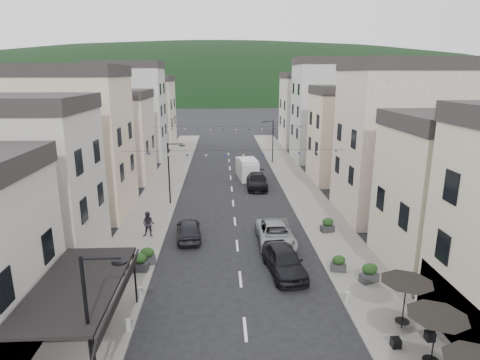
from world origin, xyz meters
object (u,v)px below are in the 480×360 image
(parked_car_d, at_px, (257,181))
(parked_car_e, at_px, (189,229))
(pedestrian_a, at_px, (126,263))
(delivery_van, at_px, (247,168))
(pedestrian_b, at_px, (149,224))
(parked_car_b, at_px, (278,232))
(parked_car_a, at_px, (284,260))
(parked_car_c, at_px, (276,234))

(parked_car_d, height_order, parked_car_e, parked_car_d)
(parked_car_d, height_order, pedestrian_a, pedestrian_a)
(delivery_van, bearing_deg, parked_car_d, -86.09)
(parked_car_d, bearing_deg, pedestrian_b, -122.87)
(parked_car_b, distance_m, parked_car_d, 14.62)
(delivery_van, height_order, pedestrian_a, delivery_van)
(parked_car_d, bearing_deg, parked_car_b, -86.61)
(parked_car_a, height_order, parked_car_e, parked_car_a)
(delivery_van, xyz_separation_m, pedestrian_b, (-8.70, -17.98, -0.09))
(parked_car_b, bearing_deg, parked_car_a, -95.21)
(parked_car_b, height_order, parked_car_d, parked_car_d)
(parked_car_c, bearing_deg, pedestrian_b, 169.39)
(parked_car_e, xyz_separation_m, pedestrian_b, (-3.07, 0.30, 0.34))
(parked_car_e, bearing_deg, parked_car_d, -120.75)
(parked_car_a, xyz_separation_m, parked_car_e, (-6.45, 5.79, -0.09))
(parked_car_b, bearing_deg, delivery_van, 92.06)
(parked_car_c, xyz_separation_m, pedestrian_b, (-9.56, 1.63, 0.33))
(delivery_van, distance_m, pedestrian_b, 19.98)
(delivery_van, bearing_deg, parked_car_b, -93.22)
(parked_car_e, bearing_deg, delivery_van, -113.01)
(parked_car_a, distance_m, delivery_van, 24.09)
(parked_car_b, bearing_deg, parked_car_d, 89.90)
(parked_car_d, relative_size, delivery_van, 1.02)
(parked_car_d, bearing_deg, pedestrian_a, -114.33)
(parked_car_b, bearing_deg, parked_car_e, 172.69)
(parked_car_c, distance_m, pedestrian_b, 9.70)
(delivery_van, bearing_deg, pedestrian_a, -117.15)
(parked_car_c, distance_m, delivery_van, 19.64)
(parked_car_a, distance_m, parked_car_b, 5.10)
(parked_car_c, relative_size, parked_car_d, 1.04)
(delivery_van, bearing_deg, parked_car_a, -94.75)
(parked_car_e, distance_m, pedestrian_a, 6.77)
(parked_car_c, height_order, delivery_van, delivery_van)
(parked_car_d, distance_m, pedestrian_b, 16.62)
(parked_car_d, distance_m, delivery_van, 4.46)
(parked_car_a, xyz_separation_m, parked_car_c, (0.04, 4.46, -0.08))
(parked_car_b, height_order, parked_car_e, parked_car_e)
(parked_car_c, relative_size, delivery_van, 1.06)
(delivery_van, bearing_deg, parked_car_e, -113.82)
(pedestrian_b, bearing_deg, parked_car_c, -5.35)
(parked_car_a, bearing_deg, pedestrian_a, 173.07)
(parked_car_e, relative_size, delivery_van, 0.85)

